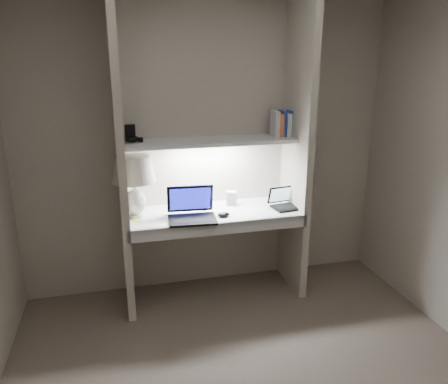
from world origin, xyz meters
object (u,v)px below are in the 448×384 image
object	(u,v)px
laptop_main	(192,212)
speaker	(231,198)
laptop_netbook	(286,202)
table_lamp	(134,176)
book_row	(284,124)

from	to	relation	value
laptop_main	speaker	world-z (taller)	laptop_main
laptop_netbook	speaker	bearing A→B (deg)	152.75
table_lamp	book_row	bearing A→B (deg)	3.60
laptop_main	speaker	size ratio (longest dim) A/B	3.16
table_lamp	laptop_main	size ratio (longest dim) A/B	1.26
speaker	laptop_netbook	bearing A→B (deg)	0.09
speaker	book_row	size ratio (longest dim) A/B	0.58
laptop_netbook	table_lamp	bearing A→B (deg)	169.01
laptop_main	speaker	xyz separation A→B (m)	(0.40, 0.24, 0.01)
speaker	book_row	xyz separation A→B (m)	(0.46, -0.01, 0.63)
laptop_main	book_row	bearing A→B (deg)	19.34
speaker	book_row	distance (m)	0.78
laptop_netbook	book_row	world-z (taller)	book_row
table_lamp	book_row	size ratio (longest dim) A/B	2.32
laptop_main	laptop_netbook	distance (m)	0.85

